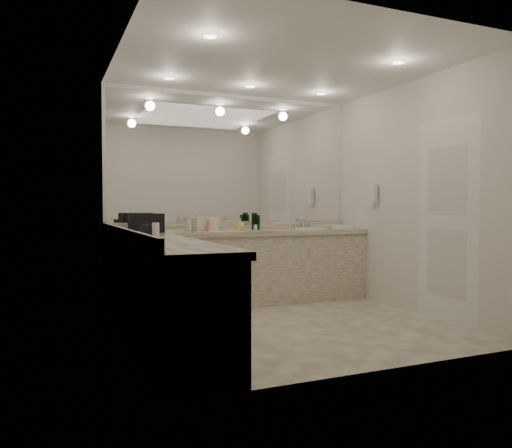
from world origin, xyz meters
name	(u,v)px	position (x,y,z in m)	size (l,w,h in m)	color
floor	(286,325)	(0.00, 0.00, 0.00)	(3.20, 3.20, 0.00)	beige
ceiling	(287,63)	(0.00, 0.00, 2.60)	(3.20, 3.20, 0.00)	white
wall_back	(234,198)	(0.00, 1.50, 1.30)	(3.20, 0.02, 2.60)	silver
wall_left	(121,194)	(-1.60, 0.00, 1.30)	(0.02, 3.00, 2.60)	silver
wall_right	(415,197)	(1.60, 0.00, 1.30)	(0.02, 3.00, 2.60)	silver
vanity_back_base	(242,269)	(0.00, 1.20, 0.42)	(3.20, 0.60, 0.84)	beige
vanity_back_top	(243,233)	(0.00, 1.19, 0.87)	(3.20, 0.64, 0.06)	beige
vanity_left_base	(164,298)	(-1.30, -0.30, 0.42)	(0.60, 2.40, 0.84)	beige
vanity_left_top	(165,245)	(-1.29, -0.30, 0.87)	(0.64, 2.42, 0.06)	beige
backsplash_back	(234,225)	(0.00, 1.48, 0.95)	(3.20, 0.04, 0.10)	beige
backsplash_left	(124,234)	(-1.58, 0.00, 0.95)	(0.04, 3.00, 0.10)	beige
mirror_back	(234,160)	(0.00, 1.49, 1.77)	(3.12, 0.01, 1.55)	white
mirror_left	(122,139)	(-1.59, 0.00, 1.77)	(0.01, 2.92, 1.55)	white
sink	(311,229)	(0.95, 1.20, 0.90)	(0.44, 0.44, 0.03)	white
faucet	(303,223)	(0.95, 1.41, 0.97)	(0.24, 0.16, 0.14)	silver
wall_phone	(373,193)	(1.56, 0.70, 1.35)	(0.06, 0.10, 0.24)	white
door	(447,220)	(1.59, -0.50, 1.05)	(0.02, 0.82, 2.10)	white
black_toiletry_bag	(146,223)	(-1.17, 1.16, 1.01)	(0.38, 0.24, 0.22)	black
black_bag_spill	(148,231)	(-1.30, 0.38, 0.95)	(0.09, 0.19, 0.11)	black
cream_cosmetic_case	(205,224)	(-0.46, 1.27, 0.98)	(0.29, 0.18, 0.17)	beige
hand_towel	(343,227)	(1.40, 1.16, 0.92)	(0.25, 0.17, 0.04)	white
lotion_left	(156,231)	(-1.30, 0.02, 0.97)	(0.06, 0.06, 0.15)	white
soap_bottle_a	(189,223)	(-0.66, 1.24, 0.99)	(0.07, 0.07, 0.18)	silver
soap_bottle_b	(209,223)	(-0.43, 1.21, 1.00)	(0.09, 0.09, 0.19)	silver
soap_bottle_c	(240,224)	(-0.02, 1.23, 0.97)	(0.11, 0.11, 0.15)	#D9D078
green_bottle_0	(257,222)	(0.24, 1.31, 0.99)	(0.07, 0.07, 0.18)	#0B4919
green_bottle_1	(256,222)	(0.20, 1.27, 0.99)	(0.07, 0.07, 0.18)	#0B4919
green_bottle_2	(254,221)	(0.21, 1.33, 1.00)	(0.07, 0.07, 0.21)	#0B4919
amenity_bottle_0	(255,227)	(0.16, 1.18, 0.93)	(0.04, 0.04, 0.07)	silver
amenity_bottle_1	(209,226)	(-0.45, 1.12, 0.97)	(0.04, 0.04, 0.13)	#E57F66
amenity_bottle_2	(209,227)	(-0.41, 1.26, 0.95)	(0.06, 0.06, 0.09)	#9966B2
amenity_bottle_3	(143,227)	(-1.17, 1.32, 0.95)	(0.04, 0.04, 0.10)	#9966B2
amenity_bottle_4	(157,226)	(-1.02, 1.30, 0.96)	(0.04, 0.04, 0.12)	silver
amenity_bottle_5	(239,225)	(-0.05, 1.19, 0.97)	(0.04, 0.04, 0.14)	#F2D84C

